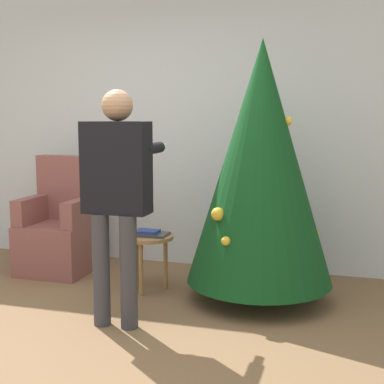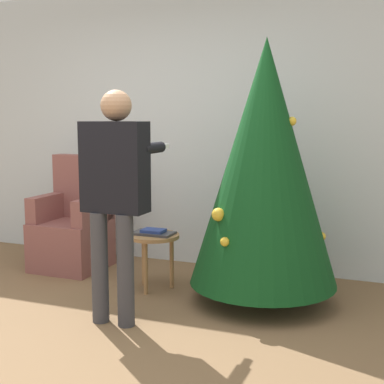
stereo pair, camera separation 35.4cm
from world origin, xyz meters
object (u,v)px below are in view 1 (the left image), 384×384
Objects in this scene: christmas_tree at (261,163)px; person_standing at (117,186)px; side_stool at (147,243)px; armchair at (60,231)px.

christmas_tree reaches higher than person_standing.
christmas_tree is at bearing 41.89° from person_standing.
person_standing reaches higher than side_stool.
christmas_tree reaches higher than side_stool.
side_stool is at bearing -17.32° from armchair.
person_standing is at bearing -138.11° from christmas_tree.
christmas_tree is 4.32× the size of side_stool.
person_standing is 0.95m from side_stool.
christmas_tree reaches higher than armchair.
person_standing is (-0.87, -0.78, -0.11)m from christmas_tree.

